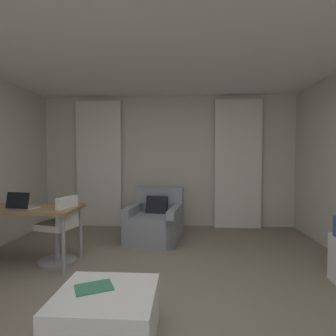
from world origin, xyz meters
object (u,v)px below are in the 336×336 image
object	(u,v)px
desk_chair	(59,234)
laptop	(22,205)
coffee_table	(106,316)
armchair	(155,223)
magazine_open	(94,287)
desk	(22,212)

from	to	relation	value
desk_chair	laptop	world-z (taller)	laptop
desk_chair	coffee_table	xyz separation A→B (m)	(1.03, -1.44, -0.21)
armchair	magazine_open	world-z (taller)	armchair
armchair	desk_chair	world-z (taller)	desk_chair
desk	magazine_open	bearing A→B (deg)	-43.98
coffee_table	armchair	bearing A→B (deg)	87.64
armchair	laptop	bearing A→B (deg)	-141.74
laptop	magazine_open	size ratio (longest dim) A/B	1.05
armchair	coffee_table	distance (m)	2.54
desk_chair	magazine_open	distance (m)	1.67
armchair	desk_chair	xyz separation A→B (m)	(-1.14, -1.10, 0.11)
desk_chair	coffee_table	bearing A→B (deg)	-54.36
armchair	coffee_table	xyz separation A→B (m)	(-0.10, -2.54, -0.10)
desk	coffee_table	bearing A→B (deg)	-42.86
desk	magazine_open	world-z (taller)	desk
armchair	coffee_table	size ratio (longest dim) A/B	1.34
desk	magazine_open	xyz separation A→B (m)	(1.40, -1.35, -0.30)
desk	laptop	bearing A→B (deg)	-55.67
desk	coffee_table	distance (m)	2.11
desk	magazine_open	distance (m)	1.96
desk_chair	coffee_table	distance (m)	1.79
armchair	desk_chair	size ratio (longest dim) A/B	1.14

